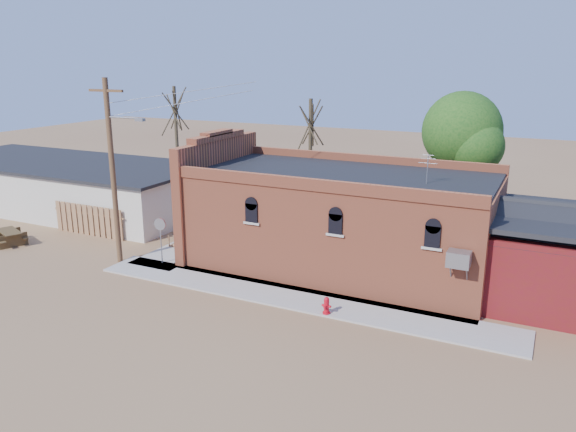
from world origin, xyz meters
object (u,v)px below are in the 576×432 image
at_px(stop_sign, 160,229).
at_px(picnic_table, 10,236).
at_px(utility_pole, 113,168).
at_px(fire_hydrant, 326,305).
at_px(trash_barrel, 216,236).
at_px(brick_bar, 335,219).

xyz_separation_m(stop_sign, picnic_table, (-9.43, -1.15, -1.34)).
bearing_deg(picnic_table, utility_pole, 27.27).
distance_m(utility_pole, fire_hydrant, 12.44).
relative_size(utility_pole, trash_barrel, 10.99).
bearing_deg(brick_bar, picnic_table, -164.19).
relative_size(utility_pole, picnic_table, 3.92).
bearing_deg(stop_sign, fire_hydrant, 0.55).
bearing_deg(trash_barrel, stop_sign, -101.25).
bearing_deg(picnic_table, trash_barrel, 48.46).
relative_size(brick_bar, picnic_table, 7.14).
height_order(brick_bar, utility_pole, utility_pole).
xyz_separation_m(utility_pole, stop_sign, (2.11, 0.60, -2.92)).
relative_size(brick_bar, fire_hydrant, 23.47).
height_order(fire_hydrant, trash_barrel, trash_barrel).
bearing_deg(utility_pole, stop_sign, 15.88).
relative_size(stop_sign, picnic_table, 1.00).
distance_m(fire_hydrant, picnic_table, 18.93).
xyz_separation_m(fire_hydrant, stop_sign, (-9.49, 1.80, 1.43)).
bearing_deg(stop_sign, trash_barrel, 90.06).
distance_m(utility_pole, stop_sign, 3.65).
relative_size(fire_hydrant, stop_sign, 0.30).
height_order(trash_barrel, picnic_table, trash_barrel).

